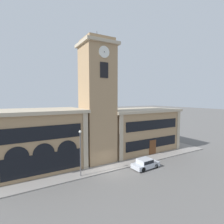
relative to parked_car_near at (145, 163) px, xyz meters
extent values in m
plane|color=#605E5B|center=(-4.55, 1.34, -0.73)|extent=(300.00, 300.00, 0.00)
cube|color=gray|center=(-4.55, 7.68, -0.66)|extent=(41.02, 12.67, 0.15)
cube|color=#9E7F5B|center=(-4.55, 6.19, 8.21)|extent=(4.60, 4.60, 17.89)
cube|color=tan|center=(-4.55, 6.19, 17.38)|extent=(5.30, 5.30, 0.45)
cube|color=#9E7F5B|center=(-4.55, 6.19, 17.90)|extent=(4.23, 4.23, 0.60)
cylinder|color=#4C4C51|center=(-4.55, 6.19, 18.80)|extent=(0.10, 0.10, 1.20)
cylinder|color=silver|center=(-4.55, 3.85, 15.82)|extent=(1.67, 0.10, 1.67)
cylinder|color=black|center=(-4.55, 3.78, 15.82)|extent=(0.13, 0.04, 0.13)
cylinder|color=silver|center=(-2.20, 6.19, 15.82)|extent=(0.10, 1.67, 1.67)
cylinder|color=black|center=(-2.13, 6.19, 15.82)|extent=(0.04, 0.13, 0.13)
cube|color=black|center=(-4.55, 3.86, 13.28)|extent=(1.29, 0.10, 2.20)
cube|color=#9E7F5B|center=(-12.99, 7.95, 3.25)|extent=(11.69, 8.12, 7.98)
cube|color=tan|center=(-12.99, 7.95, 7.47)|extent=(12.39, 8.82, 0.45)
cube|color=tan|center=(-7.50, 3.84, 3.25)|extent=(0.70, 0.16, 7.98)
cube|color=black|center=(-12.99, 3.86, 5.01)|extent=(9.58, 0.10, 1.76)
cube|color=black|center=(-12.99, 3.86, 1.18)|extent=(9.35, 0.10, 2.55)
cylinder|color=black|center=(-15.91, 3.85, 2.46)|extent=(2.57, 0.06, 2.57)
cylinder|color=black|center=(-12.99, 3.85, 2.46)|extent=(2.57, 0.06, 2.57)
cylinder|color=black|center=(-10.07, 3.85, 2.46)|extent=(2.57, 0.06, 2.57)
cube|color=#9E7F5B|center=(5.01, 7.95, 3.00)|extent=(13.91, 8.12, 7.46)
cube|color=tan|center=(5.01, 7.95, 6.96)|extent=(14.61, 8.82, 0.45)
cube|color=tan|center=(-1.60, 3.84, 3.00)|extent=(0.70, 0.16, 7.46)
cube|color=tan|center=(11.61, 3.84, 3.00)|extent=(0.70, 0.16, 7.46)
cube|color=black|center=(5.01, 3.86, 4.64)|extent=(11.41, 0.10, 1.64)
cube|color=#5B3319|center=(5.01, 3.85, 0.61)|extent=(1.50, 0.12, 2.69)
cube|color=black|center=(5.01, 3.86, 1.42)|extent=(11.41, 0.10, 1.67)
cube|color=#B2B7C1|center=(0.06, 0.00, -0.23)|extent=(4.11, 2.09, 0.62)
cube|color=#B2B7C1|center=(-0.10, -0.01, 0.37)|extent=(2.02, 1.78, 0.59)
cube|color=black|center=(-0.10, -0.01, 0.37)|extent=(1.94, 1.82, 0.44)
cylinder|color=black|center=(1.25, 0.90, -0.38)|extent=(0.72, 0.26, 0.71)
cylinder|color=black|center=(1.35, -0.74, -0.38)|extent=(0.72, 0.26, 0.71)
cylinder|color=black|center=(-1.22, 0.75, -0.38)|extent=(0.72, 0.26, 0.71)
cylinder|color=black|center=(-1.13, -0.89, -0.38)|extent=(0.72, 0.26, 0.71)
cylinder|color=#4C4C51|center=(-8.95, 1.97, 2.18)|extent=(0.12, 0.12, 5.52)
sphere|color=silver|center=(-8.95, 1.97, 5.12)|extent=(0.36, 0.36, 0.36)
camera|label=1|loc=(-16.29, -18.57, 9.34)|focal=28.00mm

